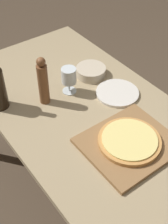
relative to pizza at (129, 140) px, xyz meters
name	(u,v)px	position (x,y,z in m)	size (l,w,h in m)	color
ground_plane	(92,205)	(-0.01, 0.22, -0.80)	(12.00, 12.00, 0.00)	#4C3D2D
dining_table	(95,133)	(-0.01, 0.22, -0.13)	(0.78, 1.59, 0.77)	#9E8966
cutting_board	(129,144)	(0.00, 0.00, -0.02)	(0.37, 0.33, 0.02)	olive
pizza	(129,140)	(0.00, 0.00, 0.00)	(0.26, 0.26, 0.02)	#C68947
pepper_mill	(43,82)	(-0.14, 0.45, 0.09)	(0.05, 0.05, 0.25)	brown
wine_glass	(69,76)	(0.00, 0.44, 0.06)	(0.07, 0.07, 0.14)	silver
small_bowl	(91,71)	(0.17, 0.49, -0.01)	(0.16, 0.16, 0.05)	beige
dinner_plate	(117,93)	(0.18, 0.28, -0.02)	(0.21, 0.21, 0.01)	silver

